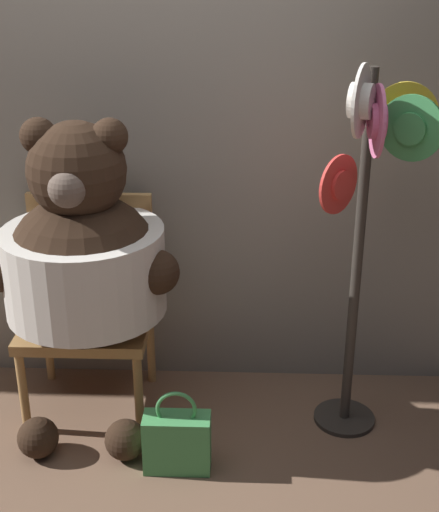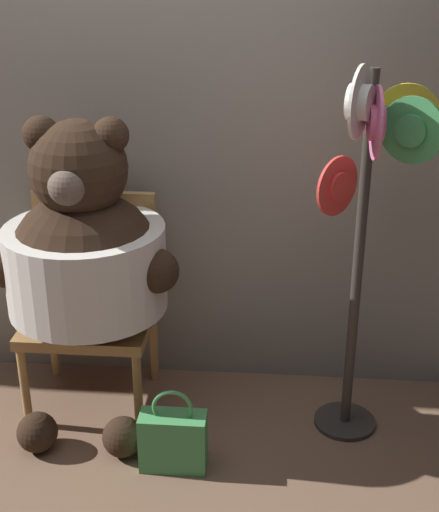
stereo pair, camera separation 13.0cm
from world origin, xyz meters
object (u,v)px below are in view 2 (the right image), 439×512
(chair, at_px, (93,295))
(teddy_bear, at_px, (85,258))
(hat_display_rack, at_px, (369,202))
(handbag_on_ground, at_px, (173,440))

(chair, bearing_deg, teddy_bear, -80.12)
(hat_display_rack, relative_size, handbag_on_ground, 4.34)
(teddy_bear, bearing_deg, hat_display_rack, -3.34)
(hat_display_rack, distance_m, handbag_on_ground, 1.26)
(chair, bearing_deg, hat_display_rack, -11.27)
(chair, xyz_separation_m, teddy_bear, (0.03, -0.17, 0.27))
(teddy_bear, xyz_separation_m, handbag_on_ground, (0.42, -0.36, -0.65))
(hat_display_rack, xyz_separation_m, handbag_on_ground, (-0.76, -0.29, -0.96))
(chair, xyz_separation_m, hat_display_rack, (1.20, -0.24, 0.58))
(teddy_bear, bearing_deg, handbag_on_ground, -40.72)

